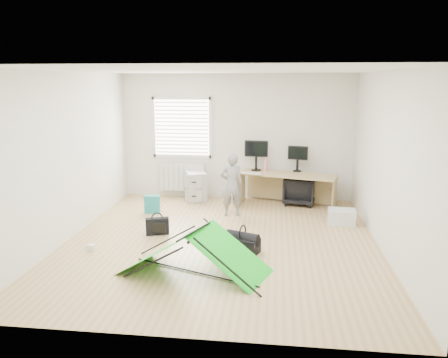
# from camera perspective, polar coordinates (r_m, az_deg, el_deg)

# --- Properties ---
(ground) EXTENTS (5.50, 5.50, 0.00)m
(ground) POSITION_cam_1_polar(r_m,az_deg,el_deg) (7.16, -0.38, -8.15)
(ground) COLOR tan
(ground) RESTS_ON ground
(back_wall) EXTENTS (5.00, 0.02, 2.70)m
(back_wall) POSITION_cam_1_polar(r_m,az_deg,el_deg) (9.49, 1.68, 5.48)
(back_wall) COLOR silver
(back_wall) RESTS_ON ground
(window) EXTENTS (1.20, 0.06, 1.20)m
(window) POSITION_cam_1_polar(r_m,az_deg,el_deg) (9.61, -5.53, 6.71)
(window) COLOR silver
(window) RESTS_ON back_wall
(radiator) EXTENTS (1.00, 0.12, 0.60)m
(radiator) POSITION_cam_1_polar(r_m,az_deg,el_deg) (9.75, -5.44, 0.25)
(radiator) COLOR silver
(radiator) RESTS_ON back_wall
(desk) EXTENTS (2.08, 1.11, 0.68)m
(desk) POSITION_cam_1_polar(r_m,az_deg,el_deg) (9.15, 8.19, -1.38)
(desk) COLOR tan
(desk) RESTS_ON ground
(filing_cabinet) EXTENTS (0.56, 0.64, 0.63)m
(filing_cabinet) POSITION_cam_1_polar(r_m,az_deg,el_deg) (9.49, -3.72, -0.92)
(filing_cabinet) COLOR #ABADB0
(filing_cabinet) RESTS_ON ground
(monitor_left) EXTENTS (0.50, 0.15, 0.47)m
(monitor_left) POSITION_cam_1_polar(r_m,az_deg,el_deg) (9.29, 4.22, 2.55)
(monitor_left) COLOR black
(monitor_left) RESTS_ON desk
(monitor_right) EXTENTS (0.43, 0.17, 0.40)m
(monitor_right) POSITION_cam_1_polar(r_m,az_deg,el_deg) (9.31, 9.57, 2.19)
(monitor_right) COLOR black
(monitor_right) RESTS_ON desk
(keyboard) EXTENTS (0.49, 0.27, 0.02)m
(keyboard) POSITION_cam_1_polar(r_m,az_deg,el_deg) (9.00, 3.44, 0.76)
(keyboard) COLOR beige
(keyboard) RESTS_ON desk
(thermos) EXTENTS (0.09, 0.09, 0.28)m
(thermos) POSITION_cam_1_polar(r_m,az_deg,el_deg) (9.24, 5.47, 1.85)
(thermos) COLOR #CD7376
(thermos) RESTS_ON desk
(office_chair) EXTENTS (0.73, 0.74, 0.59)m
(office_chair) POSITION_cam_1_polar(r_m,az_deg,el_deg) (9.30, 9.86, -1.48)
(office_chair) COLOR black
(office_chair) RESTS_ON ground
(person) EXTENTS (0.49, 0.36, 1.23)m
(person) POSITION_cam_1_polar(r_m,az_deg,el_deg) (8.32, 0.99, -0.72)
(person) COLOR slate
(person) RESTS_ON ground
(kite) EXTENTS (2.09, 1.47, 0.59)m
(kite) POSITION_cam_1_polar(r_m,az_deg,el_deg) (5.95, -3.87, -9.55)
(kite) COLOR #12C41D
(kite) RESTS_ON ground
(storage_crate) EXTENTS (0.51, 0.37, 0.27)m
(storage_crate) POSITION_cam_1_polar(r_m,az_deg,el_deg) (8.23, 15.09, -4.79)
(storage_crate) COLOR silver
(storage_crate) RESTS_ON ground
(tote_bag) EXTENTS (0.31, 0.17, 0.35)m
(tote_bag) POSITION_cam_1_polar(r_m,az_deg,el_deg) (8.69, -9.37, -3.28)
(tote_bag) COLOR teal
(tote_bag) RESTS_ON ground
(laptop_bag) EXTENTS (0.40, 0.24, 0.29)m
(laptop_bag) POSITION_cam_1_polar(r_m,az_deg,el_deg) (7.50, -8.70, -6.12)
(laptop_bag) COLOR black
(laptop_bag) RESTS_ON ground
(white_box) EXTENTS (0.10, 0.10, 0.10)m
(white_box) POSITION_cam_1_polar(r_m,az_deg,el_deg) (7.07, -16.87, -8.55)
(white_box) COLOR silver
(white_box) RESTS_ON ground
(duffel_bag) EXTENTS (0.57, 0.43, 0.22)m
(duffel_bag) POSITION_cam_1_polar(r_m,az_deg,el_deg) (6.72, 2.42, -8.57)
(duffel_bag) COLOR black
(duffel_bag) RESTS_ON ground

